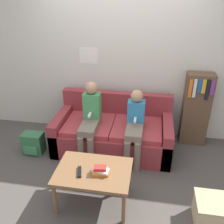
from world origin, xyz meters
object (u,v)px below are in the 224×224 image
object	(u,v)px
coffee_table	(94,174)
bookshelf	(196,109)
tv_remote	(79,172)
storage_box	(215,212)
couch	(113,132)
backpack	(33,143)
person_left	(90,117)
person_right	(135,124)

from	to	relation	value
coffee_table	bookshelf	bearing A→B (deg)	49.57
tv_remote	storage_box	size ratio (longest dim) A/B	0.39
storage_box	couch	bearing A→B (deg)	136.72
couch	backpack	distance (m)	1.23
bookshelf	storage_box	bearing A→B (deg)	-87.52
couch	storage_box	size ratio (longest dim) A/B	3.94
couch	tv_remote	xyz separation A→B (m)	(-0.19, -1.20, 0.20)
person_left	person_right	bearing A→B (deg)	-1.08
bookshelf	storage_box	world-z (taller)	bookshelf
person_left	backpack	distance (m)	0.99
coffee_table	person_left	size ratio (longest dim) A/B	0.77
bookshelf	storage_box	size ratio (longest dim) A/B	2.62
person_left	tv_remote	xyz separation A→B (m)	(0.12, -1.00, -0.14)
person_right	bookshelf	world-z (taller)	bookshelf
couch	backpack	size ratio (longest dim) A/B	5.39
coffee_table	tv_remote	distance (m)	0.17
tv_remote	storage_box	world-z (taller)	tv_remote
tv_remote	person_right	bearing A→B (deg)	46.46
tv_remote	backpack	bearing A→B (deg)	123.93
coffee_table	tv_remote	xyz separation A→B (m)	(-0.14, -0.06, 0.06)
bookshelf	person_right	bearing A→B (deg)	-147.13
coffee_table	person_right	xyz separation A→B (m)	(0.38, 0.92, 0.17)
coffee_table	backpack	bearing A→B (deg)	145.33
bookshelf	backpack	distance (m)	2.54
couch	person_left	bearing A→B (deg)	-147.04
person_right	couch	bearing A→B (deg)	147.98
person_right	bookshelf	distance (m)	1.06
couch	bookshelf	bearing A→B (deg)	16.53
person_left	backpack	size ratio (longest dim) A/B	3.39
coffee_table	backpack	xyz separation A→B (m)	(-1.13, 0.78, -0.24)
coffee_table	backpack	distance (m)	1.40
person_left	storage_box	distance (m)	1.96
couch	person_right	distance (m)	0.50
tv_remote	backpack	size ratio (longest dim) A/B	0.54
tv_remote	bookshelf	world-z (taller)	bookshelf
person_right	person_left	bearing A→B (deg)	178.92
bookshelf	backpack	world-z (taller)	bookshelf
coffee_table	bookshelf	world-z (taller)	bookshelf
storage_box	backpack	xyz separation A→B (m)	(-2.47, 0.88, 0.01)
tv_remote	backpack	xyz separation A→B (m)	(-0.99, 0.85, -0.31)
couch	coffee_table	distance (m)	1.14
bookshelf	tv_remote	bearing A→B (deg)	-132.22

